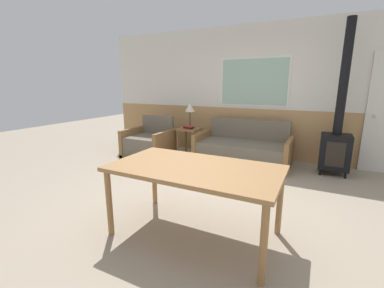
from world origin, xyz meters
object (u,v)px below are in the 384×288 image
Objects in this scene: armchair at (149,144)px; dining_table at (195,173)px; wood_stove at (337,135)px; side_table at (190,134)px; table_lamp at (190,108)px; couch at (243,151)px.

armchair reaches higher than dining_table.
wood_stove reaches higher than dining_table.
armchair is 3.17m from dining_table.
dining_table is (1.44, -2.67, 0.20)m from side_table.
side_table is at bearing -69.55° from table_lamp.
wood_stove is (2.80, 0.00, -0.34)m from table_lamp.
armchair is 3.59m from wood_stove.
couch is 1.91× the size of armchair.
couch reaches higher than side_table.
couch is 1.45m from table_lamp.
armchair is 1.56× the size of side_table.
dining_table is at bearing -84.68° from couch.
armchair is at bearing -150.95° from side_table.
wood_stove is at bearing 1.67° from side_table.
couch is at bearing -175.89° from wood_stove.
wood_stove reaches higher than side_table.
couch is 1.64m from wood_stove.
table_lamp is 3.13m from dining_table.
side_table is (-1.19, 0.03, 0.22)m from couch.
table_lamp is 2.82m from wood_stove.
side_table is at bearing 178.43° from couch.
dining_table is at bearing -61.90° from table_lamp.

